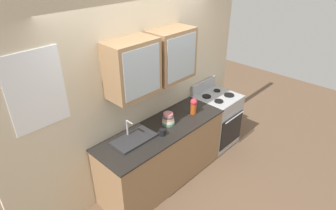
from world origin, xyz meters
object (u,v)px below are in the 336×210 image
(cup_near_sink, at_px, (163,132))
(bowl_stack, at_px, (168,119))
(stove_range, at_px, (216,119))
(sink_faucet, at_px, (134,139))
(vase, at_px, (194,106))

(cup_near_sink, bearing_deg, bowl_stack, 28.03)
(stove_range, relative_size, cup_near_sink, 9.42)
(stove_range, height_order, cup_near_sink, stove_range)
(bowl_stack, distance_m, cup_near_sink, 0.27)
(bowl_stack, bearing_deg, sink_faucet, 174.31)
(stove_range, relative_size, sink_faucet, 1.95)
(stove_range, bearing_deg, cup_near_sink, -175.24)
(sink_faucet, height_order, cup_near_sink, sink_faucet)
(vase, distance_m, cup_near_sink, 0.70)
(sink_faucet, relative_size, vase, 2.27)
(bowl_stack, height_order, vase, vase)
(bowl_stack, xyz_separation_m, cup_near_sink, (-0.24, -0.13, -0.03))
(sink_faucet, bearing_deg, vase, -6.94)
(sink_faucet, distance_m, vase, 1.03)
(vase, relative_size, cup_near_sink, 2.12)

